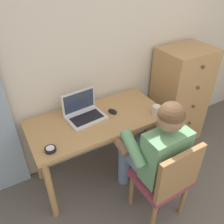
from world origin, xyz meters
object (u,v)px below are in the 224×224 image
at_px(chair, 166,179).
at_px(computer_mouse, 113,111).
at_px(desk, 98,128).
at_px(person_seated, 154,150).
at_px(laptop, 84,112).
at_px(desk_clock, 50,149).
at_px(dresser, 179,97).
at_px(coffee_mug, 157,110).

relative_size(chair, computer_mouse, 8.76).
distance_m(desk, person_seated, 0.59).
relative_size(desk, laptop, 3.50).
height_order(chair, laptop, laptop).
distance_m(chair, computer_mouse, 0.78).
bearing_deg(desk, chair, -69.27).
xyz_separation_m(computer_mouse, desk_clock, (-0.68, -0.21, -0.00)).
distance_m(dresser, chair, 1.19).
distance_m(chair, person_seated, 0.26).
xyz_separation_m(person_seated, coffee_mug, (0.25, 0.31, 0.12)).
bearing_deg(coffee_mug, laptop, 153.72).
height_order(person_seated, computer_mouse, person_seated).
bearing_deg(chair, dresser, 43.06).
xyz_separation_m(dresser, desk_clock, (-1.64, -0.30, 0.17)).
bearing_deg(person_seated, coffee_mug, 50.99).
bearing_deg(desk, laptop, 137.42).
bearing_deg(dresser, person_seated, -144.26).
relative_size(dresser, chair, 1.36).
bearing_deg(desk, person_seated, -63.40).
distance_m(computer_mouse, coffee_mug, 0.42).
height_order(chair, person_seated, person_seated).
height_order(laptop, computer_mouse, laptop).
relative_size(person_seated, computer_mouse, 11.94).
height_order(dresser, computer_mouse, dresser).
distance_m(chair, coffee_mug, 0.63).
bearing_deg(coffee_mug, chair, -116.69).
bearing_deg(person_seated, chair, -88.60).
xyz_separation_m(desk_clock, coffee_mug, (1.02, -0.01, 0.03)).
bearing_deg(dresser, computer_mouse, -174.93).
xyz_separation_m(chair, laptop, (-0.37, 0.80, 0.31)).
relative_size(desk_clock, coffee_mug, 0.75).
height_order(desk, person_seated, person_seated).
xyz_separation_m(person_seated, desk_clock, (-0.77, 0.33, 0.09)).
xyz_separation_m(laptop, desk_clock, (-0.41, -0.29, -0.04)).
bearing_deg(laptop, person_seated, -59.69).
bearing_deg(person_seated, dresser, 35.74).
distance_m(person_seated, computer_mouse, 0.56).
relative_size(desk, person_seated, 1.07).
xyz_separation_m(desk, coffee_mug, (0.52, -0.22, 0.16)).
bearing_deg(laptop, desk, -42.58).
bearing_deg(dresser, coffee_mug, -153.08).
distance_m(laptop, coffee_mug, 0.69).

